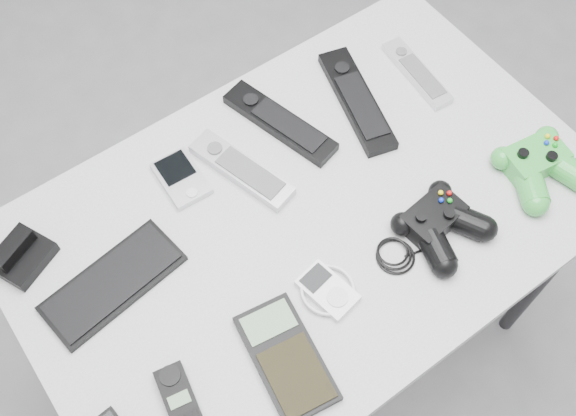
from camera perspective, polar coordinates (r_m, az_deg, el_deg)
floor at (r=1.85m, az=1.41°, el=-11.88°), size 3.50×3.50×0.00m
desk at (r=1.26m, az=1.72°, el=-1.84°), size 1.05×0.68×0.70m
pda_keyboard at (r=1.18m, az=-14.61°, el=-6.13°), size 0.25×0.14×0.01m
dock_bracket at (r=1.23m, az=-21.79°, el=-3.59°), size 0.12×0.12×0.05m
pda at (r=1.25m, az=-9.03°, el=2.52°), size 0.08×0.12×0.02m
remote_silver_a at (r=1.25m, az=-3.96°, el=3.30°), size 0.11×0.22×0.02m
remote_black_a at (r=1.31m, az=-0.70°, el=7.29°), size 0.12×0.25×0.02m
remote_black_b at (r=1.35m, az=5.84°, el=9.12°), size 0.13×0.26×0.02m
remote_silver_b at (r=1.41m, az=10.85°, el=11.21°), size 0.06×0.19×0.02m
cordless_handset at (r=1.09m, az=-8.80°, el=-16.64°), size 0.07×0.16×0.02m
calculator at (r=1.10m, az=-0.15°, el=-12.55°), size 0.13×0.21×0.02m
mp3_player at (r=1.14m, az=3.37°, el=-6.95°), size 0.11×0.11×0.02m
controller_black at (r=1.20m, az=12.73°, el=-1.20°), size 0.27×0.19×0.05m
controller_green at (r=1.32m, az=20.58°, el=3.50°), size 0.18×0.19×0.05m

